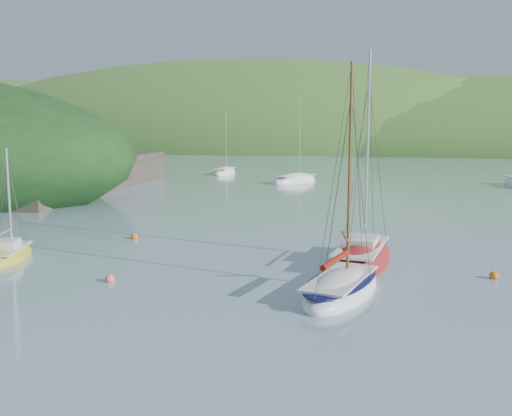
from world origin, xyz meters
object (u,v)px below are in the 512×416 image
(daysailer_white, at_px, (341,288))
(distant_sloop_c, at_px, (225,173))
(sloop_red, at_px, (362,259))
(sailboat_yellow, at_px, (9,256))
(distant_sloop_a, at_px, (295,181))

(daysailer_white, height_order, distant_sloop_c, distant_sloop_c)
(sloop_red, relative_size, distant_sloop_c, 1.12)
(daysailer_white, xyz_separation_m, sailboat_yellow, (-17.51, 0.91, -0.06))
(sailboat_yellow, relative_size, distant_sloop_c, 0.61)
(daysailer_white, distance_m, sloop_red, 5.62)
(distant_sloop_c, bearing_deg, daysailer_white, -68.93)
(sailboat_yellow, bearing_deg, sloop_red, -7.54)
(daysailer_white, distance_m, distant_sloop_a, 47.42)
(daysailer_white, bearing_deg, sailboat_yellow, -174.97)
(sailboat_yellow, relative_size, distant_sloop_a, 0.56)
(daysailer_white, height_order, sailboat_yellow, daysailer_white)
(daysailer_white, relative_size, distant_sloop_c, 0.98)
(sloop_red, bearing_deg, distant_sloop_c, 120.03)
(daysailer_white, bearing_deg, distant_sloop_c, 123.67)
(sloop_red, bearing_deg, distant_sloop_a, 110.57)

